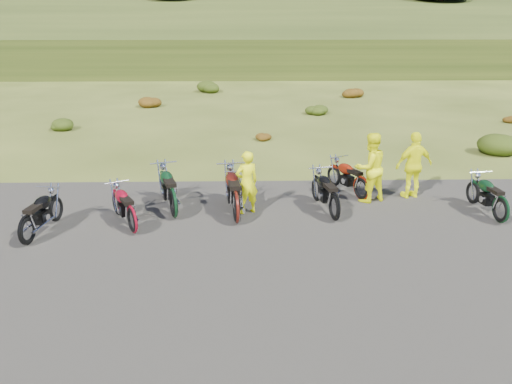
{
  "coord_description": "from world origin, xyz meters",
  "views": [
    {
      "loc": [
        -1.06,
        -10.31,
        4.85
      ],
      "look_at": [
        -0.81,
        0.77,
        0.84
      ],
      "focal_mm": 35.0,
      "sensor_mm": 36.0,
      "label": 1
    }
  ],
  "objects_px": {
    "motorcycle_0": "(30,245)",
    "motorcycle_3": "(238,223)",
    "motorcycle_7": "(498,223)",
    "person_middle": "(247,184)"
  },
  "relations": [
    {
      "from": "motorcycle_0",
      "to": "motorcycle_3",
      "type": "bearing_deg",
      "value": -68.6
    },
    {
      "from": "motorcycle_7",
      "to": "motorcycle_0",
      "type": "bearing_deg",
      "value": 89.06
    },
    {
      "from": "motorcycle_3",
      "to": "person_middle",
      "type": "distance_m",
      "value": 1.05
    },
    {
      "from": "motorcycle_0",
      "to": "motorcycle_7",
      "type": "relative_size",
      "value": 1.01
    },
    {
      "from": "motorcycle_7",
      "to": "person_middle",
      "type": "xyz_separation_m",
      "value": [
        -6.12,
        0.77,
        0.81
      ]
    },
    {
      "from": "motorcycle_0",
      "to": "motorcycle_7",
      "type": "xyz_separation_m",
      "value": [
        10.94,
        0.95,
        0.0
      ]
    },
    {
      "from": "motorcycle_0",
      "to": "motorcycle_7",
      "type": "height_order",
      "value": "motorcycle_0"
    },
    {
      "from": "motorcycle_0",
      "to": "motorcycle_3",
      "type": "height_order",
      "value": "same"
    },
    {
      "from": "person_middle",
      "to": "motorcycle_0",
      "type": "bearing_deg",
      "value": -1.96
    },
    {
      "from": "motorcycle_7",
      "to": "motorcycle_3",
      "type": "bearing_deg",
      "value": 82.84
    }
  ]
}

